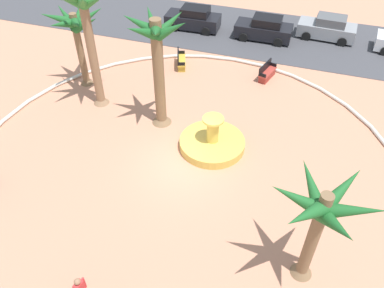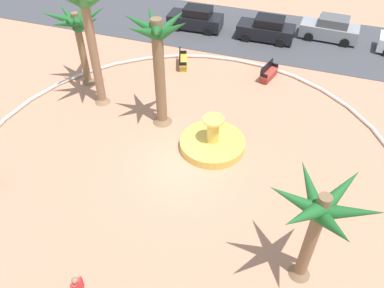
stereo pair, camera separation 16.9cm
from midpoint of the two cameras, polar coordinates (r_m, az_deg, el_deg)
name	(u,v)px [view 1 (the left image)]	position (r m, az deg, el deg)	size (l,w,h in m)	color
ground_plane	(183,165)	(18.71, -1.59, -3.07)	(80.00, 80.00, 0.00)	tan
plaza_curb	(183,163)	(18.64, -1.59, -2.85)	(20.86, 20.86, 0.20)	silver
street_asphalt	(248,32)	(30.62, 8.03, 15.97)	(48.00, 8.00, 0.03)	#424247
fountain	(212,143)	(19.47, 2.72, 0.20)	(3.27, 3.27, 1.83)	gold
palm_tree_near_fountain	(157,54)	(18.94, -5.42, 12.98)	(3.22, 3.08, 6.10)	brown
palm_tree_by_curb	(85,17)	(20.67, -15.65, 17.52)	(3.72, 3.79, 6.92)	#8E6B4C
palm_tree_mid_plaza	(76,29)	(23.40, -16.89, 15.87)	(3.49, 3.52, 4.72)	brown
palm_tree_far_side	(320,216)	(13.00, 17.94, -9.96)	(3.60, 3.34, 4.63)	brown
bench_east	(181,62)	(25.80, -1.80, 11.96)	(1.01, 1.67, 1.00)	gold
bench_southeast	(267,73)	(24.98, 10.72, 10.13)	(0.91, 1.68, 1.00)	#B73D33
parked_car_leftmost	(193,19)	(30.51, 0.03, 17.86)	(4.06, 2.03, 1.67)	black
parked_car_second	(264,29)	(29.43, 10.33, 16.26)	(4.01, 1.93, 1.67)	black
parked_car_third	(327,28)	(30.64, 19.04, 15.74)	(4.08, 2.07, 1.67)	gray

